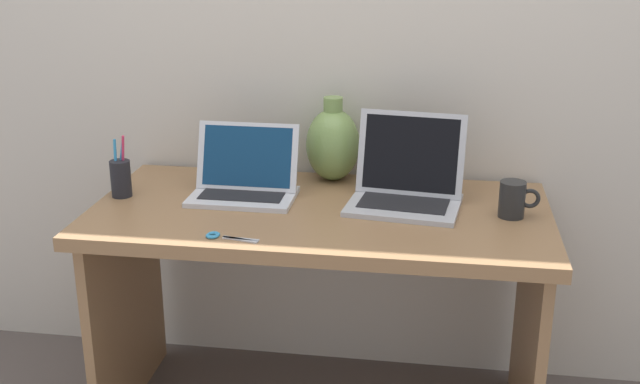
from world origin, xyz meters
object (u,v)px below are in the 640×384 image
object	(u,v)px
scissors	(223,237)
laptop_right	(407,181)
pen_cup	(121,177)
green_vase	(333,144)
coffee_mug	(513,199)
laptop_left	(245,177)

from	to	relation	value
scissors	laptop_right	bearing A→B (deg)	36.72
pen_cup	green_vase	bearing A→B (deg)	22.87
laptop_right	green_vase	xyz separation A→B (m)	(-0.25, 0.19, 0.05)
laptop_right	pen_cup	xyz separation A→B (m)	(-0.86, -0.07, -0.01)
laptop_right	scissors	world-z (taller)	laptop_right
green_vase	pen_cup	world-z (taller)	green_vase
green_vase	laptop_right	bearing A→B (deg)	-36.85
pen_cup	coffee_mug	bearing A→B (deg)	0.02
laptop_left	coffee_mug	xyz separation A→B (m)	(0.79, -0.06, -0.01)
laptop_left	coffee_mug	bearing A→B (deg)	-4.43
laptop_right	coffee_mug	world-z (taller)	laptop_right
coffee_mug	laptop_right	bearing A→B (deg)	166.44
green_vase	pen_cup	distance (m)	0.67
green_vase	scissors	world-z (taller)	green_vase
laptop_right	coffee_mug	bearing A→B (deg)	-13.56
laptop_left	green_vase	size ratio (longest dim) A/B	1.16
laptop_left	pen_cup	world-z (taller)	laptop_left
coffee_mug	pen_cup	size ratio (longest dim) A/B	0.60
scissors	coffee_mug	bearing A→B (deg)	19.75
laptop_right	pen_cup	bearing A→B (deg)	-175.13
laptop_left	scissors	size ratio (longest dim) A/B	2.12
green_vase	scissors	size ratio (longest dim) A/B	1.84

